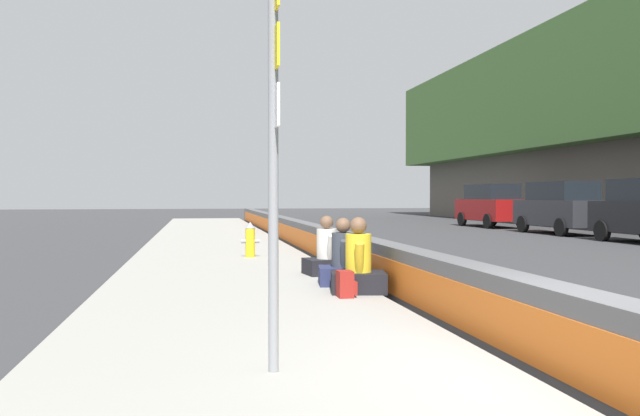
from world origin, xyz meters
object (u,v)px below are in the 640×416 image
at_px(backpack, 346,284).
at_px(parked_car_far, 491,205).
at_px(parked_car_midline, 561,207).
at_px(seated_person_foreground, 358,269).
at_px(seated_person_middle, 343,264).
at_px(route_sign_post, 274,131).
at_px(fire_hydrant, 250,239).
at_px(seated_person_rear, 327,256).

relative_size(backpack, parked_car_far, 0.08).
distance_m(backpack, parked_car_midline, 21.14).
relative_size(seated_person_foreground, parked_car_midline, 0.25).
distance_m(seated_person_foreground, backpack, 0.59).
distance_m(seated_person_middle, parked_car_far, 25.13).
height_order(route_sign_post, backpack, route_sign_post).
bearing_deg(parked_car_midline, fire_hydrant, 124.11).
distance_m(route_sign_post, parked_car_midline, 25.22).
distance_m(fire_hydrant, backpack, 6.81).
xyz_separation_m(fire_hydrant, seated_person_middle, (-5.38, -1.17, -0.09)).
bearing_deg(seated_person_middle, seated_person_rear, -0.31).
relative_size(route_sign_post, seated_person_rear, 3.15).
relative_size(seated_person_foreground, parked_car_far, 0.25).
xyz_separation_m(seated_person_middle, seated_person_rear, (1.50, -0.01, -0.00)).
distance_m(seated_person_rear, parked_car_midline, 18.80).
distance_m(route_sign_post, backpack, 4.65).
relative_size(seated_person_rear, parked_car_far, 0.23).
distance_m(fire_hydrant, parked_car_midline, 17.20).
bearing_deg(route_sign_post, parked_car_far, -28.67).
height_order(route_sign_post, seated_person_rear, route_sign_post).
bearing_deg(seated_person_rear, route_sign_post, 165.08).
xyz_separation_m(seated_person_foreground, parked_car_midline, (15.92, -13.01, 0.67)).
xyz_separation_m(fire_hydrant, parked_car_far, (16.18, -14.07, 0.60)).
xyz_separation_m(route_sign_post, seated_person_foreground, (4.42, -1.85, -1.72)).
distance_m(seated_person_foreground, seated_person_rear, 2.41).
height_order(backpack, parked_car_far, parked_car_far).
bearing_deg(parked_car_far, fire_hydrant, 139.00).
bearing_deg(parked_car_far, seated_person_middle, 149.12).
distance_m(seated_person_foreground, parked_car_midline, 20.58).
bearing_deg(fire_hydrant, seated_person_middle, -167.70).
xyz_separation_m(seated_person_middle, parked_car_midline, (15.01, -13.06, 0.68)).
bearing_deg(backpack, seated_person_foreground, -33.97).
xyz_separation_m(backpack, parked_car_far, (22.93, -13.16, 0.85)).
height_order(fire_hydrant, parked_car_far, parked_car_far).
xyz_separation_m(route_sign_post, fire_hydrant, (10.70, -0.64, -1.65)).
height_order(fire_hydrant, parked_car_midline, parked_car_midline).
distance_m(route_sign_post, seated_person_rear, 7.27).
bearing_deg(seated_person_rear, parked_car_midline, -43.99).
relative_size(route_sign_post, fire_hydrant, 4.09).
relative_size(backpack, parked_car_midline, 0.08).
bearing_deg(seated_person_rear, backpack, 174.50).
xyz_separation_m(route_sign_post, seated_person_rear, (6.83, -1.82, -1.74)).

